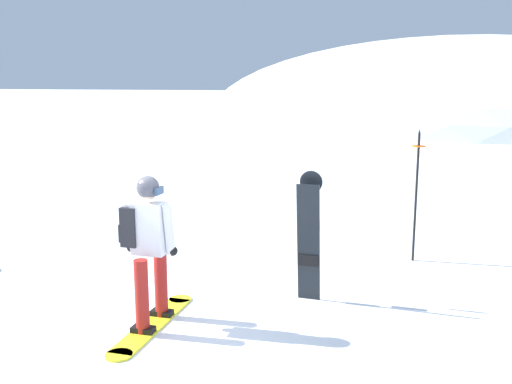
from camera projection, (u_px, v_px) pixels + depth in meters
ground_plane at (189, 341)px, 6.13m from camera, size 300.00×300.00×0.00m
ridge_peak_main at (458, 120)px, 39.93m from camera, size 34.97×31.47×11.34m
snowboarder_main at (148, 247)px, 6.36m from camera, size 0.64×1.84×1.71m
spare_snowboard at (309, 237)px, 7.10m from camera, size 0.28×0.24×1.65m
piste_marker_near at (417, 187)px, 8.66m from camera, size 0.20×0.20×2.03m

